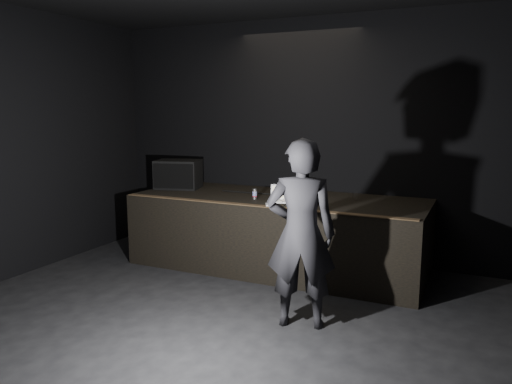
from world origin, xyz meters
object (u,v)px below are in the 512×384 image
Objects in this scene: stage_monitor at (178,174)px; laptop at (282,197)px; stage_riser at (278,232)px; beer_can at (255,194)px; person at (301,234)px.

stage_monitor reaches higher than laptop.
stage_riser is 10.71× the size of laptop.
stage_monitor is 5.18× the size of beer_can.
stage_riser is at bearing -77.20° from person.
person is at bearing -48.33° from stage_monitor.
beer_can is (-0.22, -0.30, 0.57)m from stage_riser.
laptop is at bearing -77.63° from person.
stage_riser is at bearing 102.32° from laptop.
beer_can is (1.45, -0.35, -0.14)m from stage_monitor.
stage_monitor is 1.50m from beer_can.
beer_can is at bearing -28.56° from stage_monitor.
stage_monitor reaches higher than stage_riser.
person is at bearing -49.84° from beer_can.
laptop is at bearing -25.08° from stage_monitor.
laptop reaches higher than stage_riser.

